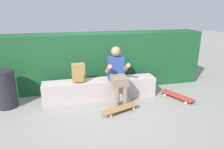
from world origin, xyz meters
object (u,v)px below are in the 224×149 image
Objects in this scene: skateboard_near_person at (120,108)px; skateboard_beside_bench at (177,96)px; person_skater at (117,73)px; trash_bin at (5,89)px; bench_main at (100,89)px; backpack_on_bench at (78,73)px.

skateboard_near_person is 1.02× the size of skateboard_beside_bench.
person_skater is 1.48× the size of skateboard_beside_bench.
bench_main is at bearing -0.59° from trash_bin.
bench_main reaches higher than skateboard_beside_bench.
person_skater is 1.52× the size of trash_bin.
skateboard_near_person is at bearing -98.20° from person_skater.
trash_bin is (-3.68, 0.47, 0.32)m from skateboard_beside_bench.
skateboard_beside_bench is at bearing 11.77° from skateboard_near_person.
person_skater is 1.46× the size of skateboard_near_person.
trash_bin is at bearing 174.45° from person_skater.
backpack_on_bench is at bearing 166.59° from person_skater.
skateboard_beside_bench is 2.02× the size of backpack_on_bench.
person_skater is 1.49m from skateboard_beside_bench.
person_skater is at bearing 169.70° from skateboard_beside_bench.
bench_main is 3.11× the size of skateboard_near_person.
backpack_on_bench reaches higher than skateboard_beside_bench.
person_skater reaches higher than skateboard_beside_bench.
backpack_on_bench is (-0.75, 0.74, 0.57)m from skateboard_near_person.
person_skater reaches higher than bench_main.
backpack_on_bench reaches higher than trash_bin.
skateboard_beside_bench is 2.29m from backpack_on_bench.
bench_main is at bearing 149.25° from person_skater.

